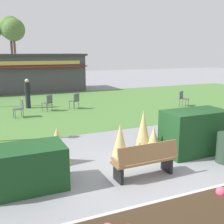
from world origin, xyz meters
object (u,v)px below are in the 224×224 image
(food_kiosk, at_px, (20,73))
(parked_car_center_slot, at_px, (37,75))
(tree_center_bg, at_px, (13,30))
(cafe_chair_center, at_px, (75,100))
(person_strolling, at_px, (28,93))
(park_bench, at_px, (145,160))
(cafe_chair_west, at_px, (183,97))
(tree_right_bg, at_px, (10,28))
(cafe_chair_north, at_px, (20,107))
(cafe_chair_east, at_px, (48,102))

(food_kiosk, xyz_separation_m, parked_car_center_slot, (2.59, 7.78, -0.89))
(parked_car_center_slot, distance_m, tree_center_bg, 7.89)
(cafe_chair_center, bearing_deg, food_kiosk, 102.63)
(cafe_chair_center, xyz_separation_m, person_strolling, (-2.41, 1.33, 0.33))
(cafe_chair_center, bearing_deg, parked_car_center_slot, 87.81)
(park_bench, xyz_separation_m, parked_car_center_slot, (1.58, 25.89, 0.16))
(cafe_chair_center, bearing_deg, cafe_chair_west, -16.52)
(tree_center_bg, bearing_deg, food_kiosk, -94.14)
(tree_right_bg, bearing_deg, park_bench, -89.41)
(food_kiosk, relative_size, cafe_chair_north, 11.51)
(cafe_chair_west, bearing_deg, food_kiosk, 127.37)
(cafe_chair_north, bearing_deg, cafe_chair_east, 31.23)
(cafe_chair_west, height_order, parked_car_center_slot, parked_car_center_slot)
(park_bench, relative_size, tree_center_bg, 0.24)
(cafe_chair_east, distance_m, tree_right_bg, 23.55)
(cafe_chair_east, relative_size, cafe_chair_center, 1.00)
(park_bench, relative_size, tree_right_bg, 0.23)
(tree_center_bg, bearing_deg, parked_car_center_slot, -74.33)
(cafe_chair_west, distance_m, cafe_chair_east, 7.86)
(park_bench, height_order, cafe_chair_north, park_bench)
(food_kiosk, height_order, person_strolling, food_kiosk)
(parked_car_center_slot, bearing_deg, person_strolling, -101.32)
(person_strolling, bearing_deg, cafe_chair_north, 121.61)
(person_strolling, distance_m, tree_right_bg, 22.23)
(cafe_chair_north, relative_size, parked_car_center_slot, 0.21)
(park_bench, relative_size, person_strolling, 1.01)
(cafe_chair_north, relative_size, tree_center_bg, 0.12)
(cafe_chair_west, distance_m, cafe_chair_center, 6.38)
(cafe_chair_west, bearing_deg, park_bench, -133.13)
(food_kiosk, relative_size, tree_center_bg, 1.41)
(food_kiosk, height_order, tree_right_bg, tree_right_bg)
(park_bench, xyz_separation_m, food_kiosk, (-1.01, 18.11, 1.05))
(tree_right_bg, xyz_separation_m, tree_center_bg, (0.30, -0.62, -0.29))
(cafe_chair_west, xyz_separation_m, tree_right_bg, (-7.40, 24.72, 5.55))
(cafe_chair_north, height_order, tree_right_bg, tree_right_bg)
(cafe_chair_west, relative_size, parked_car_center_slot, 0.21)
(food_kiosk, xyz_separation_m, cafe_chair_west, (8.08, -10.57, -1.00))
(person_strolling, relative_size, tree_right_bg, 0.22)
(food_kiosk, bearing_deg, park_bench, -86.81)
(cafe_chair_center, relative_size, tree_right_bg, 0.12)
(person_strolling, bearing_deg, cafe_chair_center, -160.17)
(food_kiosk, bearing_deg, cafe_chair_east, -87.13)
(park_bench, relative_size, parked_car_center_slot, 0.40)
(park_bench, distance_m, cafe_chair_west, 10.33)
(cafe_chair_north, height_order, parked_car_center_slot, parked_car_center_slot)
(cafe_chair_east, distance_m, person_strolling, 1.61)
(park_bench, bearing_deg, person_strolling, 97.77)
(cafe_chair_west, height_order, person_strolling, person_strolling)
(park_bench, bearing_deg, parked_car_center_slot, 86.50)
(food_kiosk, bearing_deg, person_strolling, -93.46)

